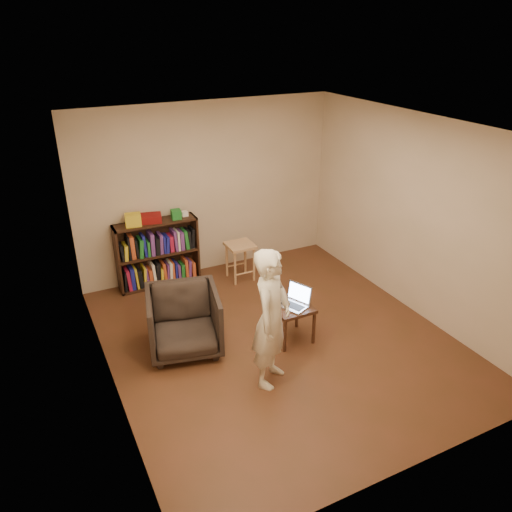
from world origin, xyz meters
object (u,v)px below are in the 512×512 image
bookshelf (158,257)px  person (272,318)px  side_table (292,312)px  laptop (295,301)px  armchair (184,321)px  stool (240,251)px

bookshelf → person: person is taller
side_table → laptop: bearing=7.2°
laptop → bookshelf: bearing=-177.2°
armchair → person: size_ratio=0.54×
bookshelf → stool: 1.22m
stool → laptop: laptop is taller
stool → armchair: size_ratio=0.67×
bookshelf → side_table: size_ratio=2.54×
stool → bookshelf: bearing=160.8°
bookshelf → person: size_ratio=0.76×
bookshelf → side_table: (1.04, -2.15, -0.05)m
stool → armchair: (-1.36, -1.36, -0.08)m
armchair → person: (0.66, -0.96, 0.40)m
side_table → person: (-0.59, -0.58, 0.40)m
stool → side_table: (-0.11, -1.74, -0.07)m
side_table → person: size_ratio=0.30×
laptop → person: bearing=-72.0°
bookshelf → side_table: bearing=-64.1°
bookshelf → person: (0.46, -2.72, 0.35)m
bookshelf → armchair: (-0.20, -1.76, -0.05)m
stool → side_table: size_ratio=1.21×
bookshelf → stool: (1.16, -0.40, 0.02)m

